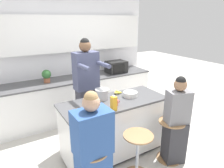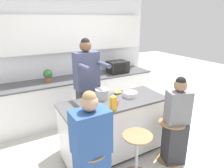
% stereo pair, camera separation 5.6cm
% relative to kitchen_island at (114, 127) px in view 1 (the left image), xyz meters
% --- Properties ---
extents(ground_plane, '(16.00, 16.00, 0.00)m').
position_rel_kitchen_island_xyz_m(ground_plane, '(0.00, 0.00, -0.47)').
color(ground_plane, beige).
extents(wall_back, '(3.78, 0.22, 2.70)m').
position_rel_kitchen_island_xyz_m(wall_back, '(0.00, 1.88, 1.07)').
color(wall_back, white).
rests_on(wall_back, ground_plane).
extents(back_counter, '(3.51, 0.68, 0.91)m').
position_rel_kitchen_island_xyz_m(back_counter, '(0.00, 1.56, -0.02)').
color(back_counter, white).
rests_on(back_counter, ground_plane).
extents(kitchen_island, '(1.67, 0.69, 0.94)m').
position_rel_kitchen_island_xyz_m(kitchen_island, '(0.00, 0.00, 0.00)').
color(kitchen_island, black).
rests_on(kitchen_island, ground_plane).
extents(bar_stool_center, '(0.40, 0.40, 0.67)m').
position_rel_kitchen_island_xyz_m(bar_stool_center, '(0.00, -0.61, -0.09)').
color(bar_stool_center, '#997047').
rests_on(bar_stool_center, ground_plane).
extents(bar_stool_rightmost, '(0.40, 0.40, 0.67)m').
position_rel_kitchen_island_xyz_m(bar_stool_rightmost, '(0.67, -0.58, -0.09)').
color(bar_stool_rightmost, '#997047').
rests_on(bar_stool_rightmost, ground_plane).
extents(person_cooking, '(0.44, 0.59, 1.84)m').
position_rel_kitchen_island_xyz_m(person_cooking, '(-0.19, 0.60, 0.44)').
color(person_cooking, '#383842').
rests_on(person_cooking, ground_plane).
extents(person_wrapped_blanket, '(0.42, 0.30, 1.42)m').
position_rel_kitchen_island_xyz_m(person_wrapped_blanket, '(-0.67, -0.63, 0.20)').
color(person_wrapped_blanket, '#2D5193').
rests_on(person_wrapped_blanket, ground_plane).
extents(person_seated_near, '(0.38, 0.35, 1.38)m').
position_rel_kitchen_island_xyz_m(person_seated_near, '(0.70, -0.63, 0.16)').
color(person_seated_near, '#333338').
rests_on(person_seated_near, ground_plane).
extents(cooking_pot, '(0.30, 0.21, 0.16)m').
position_rel_kitchen_island_xyz_m(cooking_pot, '(-0.13, 0.16, 0.54)').
color(cooking_pot, '#B7BABC').
rests_on(cooking_pot, kitchen_island).
extents(fruit_bowl, '(0.19, 0.19, 0.06)m').
position_rel_kitchen_island_xyz_m(fruit_bowl, '(-0.41, -0.13, 0.49)').
color(fruit_bowl, white).
rests_on(fruit_bowl, kitchen_island).
extents(mixing_bowl_steel, '(0.22, 0.22, 0.08)m').
position_rel_kitchen_island_xyz_m(mixing_bowl_steel, '(0.31, 0.02, 0.50)').
color(mixing_bowl_steel, white).
rests_on(mixing_bowl_steel, kitchen_island).
extents(coffee_cup_near, '(0.11, 0.08, 0.08)m').
position_rel_kitchen_island_xyz_m(coffee_cup_near, '(-0.07, -0.15, 0.50)').
color(coffee_cup_near, '#DB4C51').
rests_on(coffee_cup_near, kitchen_island).
extents(coffee_cup_far, '(0.10, 0.07, 0.08)m').
position_rel_kitchen_island_xyz_m(coffee_cup_far, '(-0.64, -0.15, 0.50)').
color(coffee_cup_far, orange).
rests_on(coffee_cup_far, kitchen_island).
extents(banana_bunch, '(0.17, 0.12, 0.05)m').
position_rel_kitchen_island_xyz_m(banana_bunch, '(0.20, 0.23, 0.49)').
color(banana_bunch, yellow).
rests_on(banana_bunch, kitchen_island).
extents(juice_carton, '(0.07, 0.07, 0.21)m').
position_rel_kitchen_island_xyz_m(juice_carton, '(-0.18, -0.28, 0.56)').
color(juice_carton, gold).
rests_on(juice_carton, kitchen_island).
extents(microwave, '(0.46, 0.35, 0.27)m').
position_rel_kitchen_island_xyz_m(microwave, '(0.98, 1.51, 0.57)').
color(microwave, black).
rests_on(microwave, back_counter).
extents(potted_plant, '(0.18, 0.18, 0.26)m').
position_rel_kitchen_island_xyz_m(potted_plant, '(-0.63, 1.56, 0.58)').
color(potted_plant, '#A86042').
rests_on(potted_plant, back_counter).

